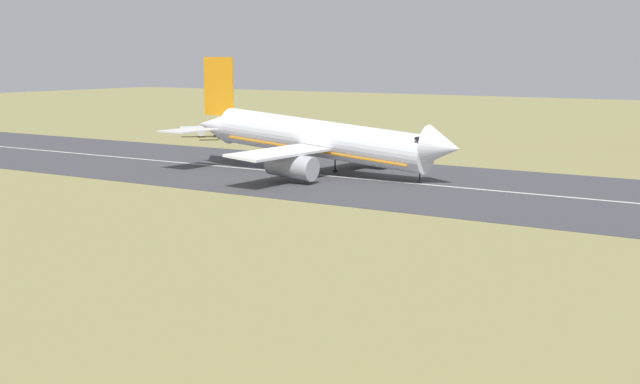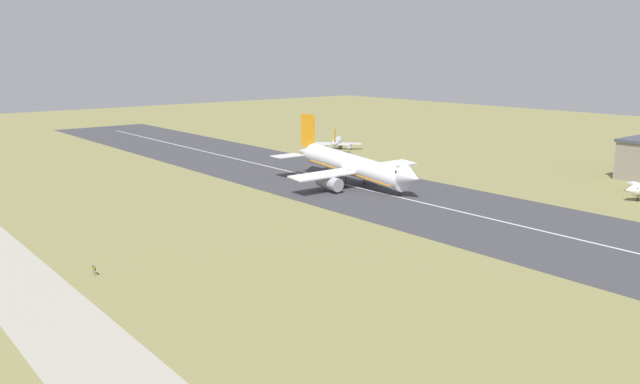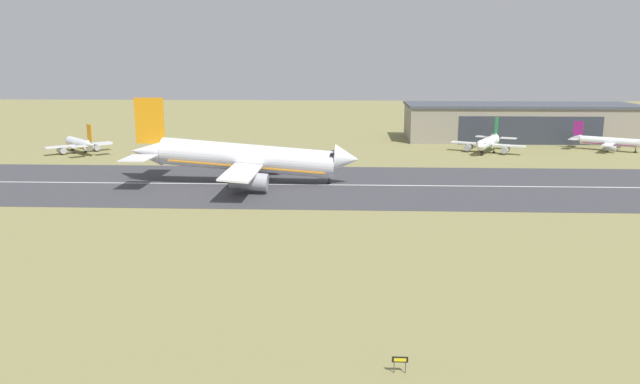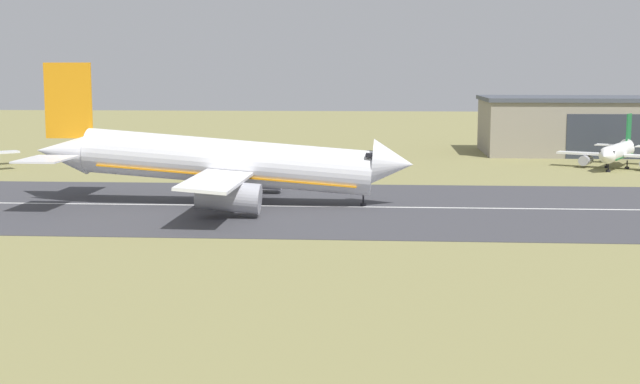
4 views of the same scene
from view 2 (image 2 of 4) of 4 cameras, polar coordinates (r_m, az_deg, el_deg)
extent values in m
plane|color=olive|center=(130.07, -9.50, -4.82)|extent=(700.20, 700.20, 0.00)
cube|color=#3D3D42|center=(167.85, 8.89, -0.88)|extent=(460.20, 48.32, 0.06)
cube|color=silver|center=(167.84, 8.89, -0.87)|extent=(414.18, 0.70, 0.01)
cube|color=#A8A393|center=(117.22, -25.59, -7.84)|extent=(345.15, 13.26, 0.05)
cylinder|color=white|center=(185.43, 3.18, 2.41)|extent=(40.46, 6.62, 9.19)
cone|color=white|center=(169.46, 8.34, 1.35)|extent=(6.11, 6.28, 6.62)
cone|color=white|center=(203.28, -1.31, 3.63)|extent=(7.92, 5.68, 6.14)
cube|color=black|center=(171.30, 7.60, 1.92)|extent=(1.18, 5.30, 0.52)
cube|color=orange|center=(185.73, 3.17, 1.89)|extent=(36.01, 6.27, 2.88)
cube|color=white|center=(176.70, 0.20, 1.58)|extent=(6.58, 19.89, 0.87)
cylinder|color=#A8A8B2|center=(177.14, 0.86, 0.88)|extent=(8.39, 3.94, 4.45)
cube|color=white|center=(193.90, 6.20, 2.47)|extent=(6.58, 19.89, 0.87)
cylinder|color=#A8A8B2|center=(192.29, 6.12, 1.73)|extent=(8.39, 3.94, 4.45)
cube|color=orange|center=(201.42, -1.12, 5.64)|extent=(6.77, 0.35, 10.58)
cube|color=white|center=(198.09, -2.99, 3.33)|extent=(6.02, 9.58, 0.24)
cube|color=white|center=(207.59, 0.54, 3.77)|extent=(6.02, 9.58, 0.24)
cylinder|color=black|center=(173.06, 7.33, 0.06)|extent=(0.24, 0.24, 2.95)
cylinder|color=black|center=(173.33, 7.32, -0.34)|extent=(0.84, 0.84, 0.44)
cylinder|color=black|center=(183.62, 2.36, 0.87)|extent=(0.24, 0.24, 2.95)
cylinder|color=black|center=(183.88, 2.35, 0.49)|extent=(0.84, 0.84, 0.44)
cylinder|color=black|center=(188.54, 4.07, 1.15)|extent=(0.24, 0.24, 2.95)
cylinder|color=black|center=(188.78, 4.06, 0.78)|extent=(0.84, 0.84, 0.44)
cone|color=white|center=(184.57, 26.49, 0.17)|extent=(4.08, 3.94, 3.14)
cube|color=black|center=(185.43, 26.89, 0.38)|extent=(2.88, 2.19, 0.44)
cylinder|color=black|center=(186.68, 27.05, -0.51)|extent=(0.24, 0.24, 1.64)
cylinder|color=black|center=(186.80, 27.03, -0.69)|extent=(0.84, 0.84, 0.44)
cylinder|color=silver|center=(258.73, 1.56, 4.58)|extent=(13.04, 13.57, 2.99)
cone|color=silver|center=(267.87, 1.76, 4.84)|extent=(4.03, 4.01, 2.99)
cone|color=silver|center=(249.08, 1.33, 4.40)|extent=(4.43, 4.46, 2.69)
cube|color=black|center=(266.33, 1.73, 4.93)|extent=(2.61, 2.55, 0.44)
cube|color=orange|center=(258.84, 1.56, 4.40)|extent=(11.85, 12.32, 0.20)
cube|color=silver|center=(258.61, 2.85, 4.45)|extent=(8.14, 7.89, 0.40)
cylinder|color=#A8A8B2|center=(259.35, 2.71, 4.21)|extent=(4.02, 4.11, 1.86)
cube|color=silver|center=(259.75, 0.28, 4.50)|extent=(8.14, 7.89, 0.40)
cylinder|color=#A8A8B2|center=(260.35, 0.44, 4.25)|extent=(4.02, 4.11, 1.86)
cube|color=orange|center=(249.15, 1.35, 5.22)|extent=(2.44, 2.56, 5.09)
cube|color=silver|center=(248.87, 2.21, 4.37)|extent=(5.29, 5.22, 0.24)
cube|color=silver|center=(249.65, 0.47, 4.40)|extent=(5.29, 5.22, 0.24)
cylinder|color=black|center=(265.66, 1.70, 4.29)|extent=(0.24, 0.24, 1.48)
cylinder|color=black|center=(265.73, 1.70, 4.18)|extent=(0.84, 0.84, 0.44)
cylinder|color=black|center=(258.69, 1.95, 4.07)|extent=(0.24, 0.24, 1.48)
cylinder|color=black|center=(258.77, 1.95, 3.96)|extent=(0.84, 0.84, 0.44)
cylinder|color=black|center=(259.04, 1.15, 4.09)|extent=(0.24, 0.24, 1.48)
cylinder|color=black|center=(259.12, 1.15, 3.98)|extent=(0.84, 0.84, 0.44)
cylinder|color=#4C4C51|center=(118.62, -20.03, -6.86)|extent=(0.10, 0.10, 1.07)
cylinder|color=#4C4C51|center=(117.67, -19.85, -7.00)|extent=(0.10, 0.10, 1.07)
cube|color=black|center=(117.89, -19.97, -6.56)|extent=(1.50, 0.12, 0.54)
cube|color=yellow|center=(117.87, -20.00, -6.56)|extent=(1.14, 0.02, 0.32)
camera|label=1|loc=(54.28, -38.86, -9.79)|focal=50.00mm
camera|label=3|loc=(113.06, -48.44, 3.47)|focal=35.00mm
camera|label=4|loc=(114.52, -38.00, -0.02)|focal=50.00mm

